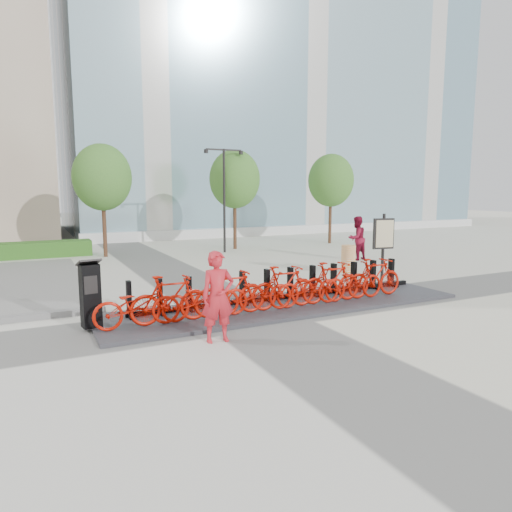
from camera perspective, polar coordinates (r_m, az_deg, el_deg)
name	(u,v)px	position (r m, az deg, el deg)	size (l,w,h in m)	color
ground	(247,316)	(11.08, -1.19, -7.46)	(120.00, 120.00, 0.00)	beige
glass_building	(265,84)	(41.20, 1.08, 20.71)	(32.00, 16.00, 24.00)	teal
hedge_b	(20,250)	(23.01, -27.39, 0.62)	(6.00, 1.20, 0.70)	#226017
tree_1	(102,178)	(21.88, -18.68, 9.27)	(2.60, 2.60, 5.10)	#552F1D
tree_2	(235,179)	(23.68, -2.69, 9.55)	(2.60, 2.60, 5.10)	#552F1D
tree_3	(331,181)	(26.67, 9.35, 9.29)	(2.60, 2.60, 5.10)	#552F1D
streetlamp	(224,188)	(22.36, -4.01, 8.46)	(2.00, 0.20, 5.00)	black
dock_pad	(287,305)	(11.91, 3.89, -6.17)	(9.60, 2.40, 0.08)	#35353B
dock_rail_posts	(280,284)	(12.24, 3.03, -3.54)	(8.02, 0.50, 0.85)	black
bike_0	(137,305)	(10.09, -14.62, -5.94)	(0.65, 1.86, 0.97)	#AC0F02
bike_1	(170,299)	(10.24, -10.67, -5.30)	(0.51, 1.80, 1.08)	#AC0F02
bike_2	(201,298)	(10.46, -6.85, -5.24)	(0.65, 1.86, 0.97)	#AC0F02
bike_3	(230,293)	(10.71, -3.22, -4.59)	(0.51, 1.80, 1.08)	#AC0F02
bike_4	(258,292)	(11.01, 0.24, -4.50)	(0.65, 1.86, 0.97)	#AC0F02
bike_5	(284,287)	(11.34, 3.50, -3.88)	(0.51, 1.80, 1.08)	#AC0F02
bike_6	(308,286)	(11.72, 6.56, -3.79)	(0.65, 1.86, 0.97)	#AC0F02
bike_7	(332,282)	(12.11, 9.43, -3.21)	(0.51, 1.80, 1.08)	#AC0F02
bike_8	(353,281)	(12.55, 12.09, -3.13)	(0.65, 1.86, 0.97)	#AC0F02
bike_9	(374,277)	(12.99, 14.59, -2.59)	(0.51, 1.80, 1.08)	#AC0F02
kiosk	(90,294)	(10.35, -20.00, -4.52)	(0.51, 0.45, 1.49)	black
worker_red	(218,297)	(9.04, -4.80, -5.10)	(0.66, 0.44, 1.82)	red
pedestrian	(357,238)	(20.31, 12.47, 2.18)	(0.93, 0.72, 1.91)	maroon
construction_barrel	(348,259)	(17.16, 11.47, -0.35)	(0.53, 0.53, 1.01)	#FF7A00
map_sign	(384,237)	(15.73, 15.65, 2.36)	(0.74, 0.25, 2.24)	black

